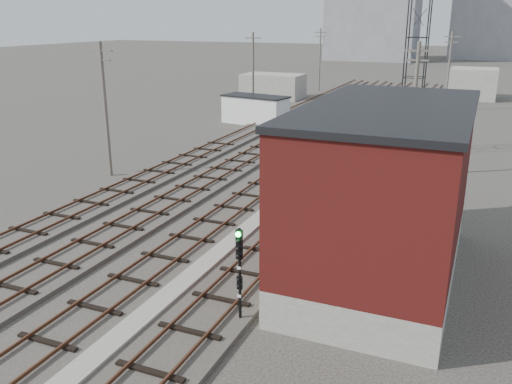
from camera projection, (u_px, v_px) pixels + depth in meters
The scene contains 22 objects.
ground at pixel (391, 105), 68.02m from camera, with size 320.00×320.00×0.00m, color #282621.
track_right at pixel (380, 138), 48.66m from camera, with size 3.20×90.00×0.39m.
track_mid_right at pixel (336, 135), 50.15m from camera, with size 3.20×90.00×0.39m.
track_mid_left at pixel (296, 131), 51.63m from camera, with size 3.20×90.00×0.39m.
track_left at pixel (257, 128), 53.12m from camera, with size 3.20×90.00×0.39m.
platform_curb at pixel (247, 231), 27.49m from camera, with size 0.90×28.00×0.26m, color gray.
brick_building at pixel (384, 193), 22.06m from camera, with size 6.54×12.20×7.22m.
lattice_tower at pixel (416, 58), 41.77m from camera, with size 1.60×1.60×15.00m.
utility_pole_left_a at pixel (105, 106), 36.14m from camera, with size 1.80×0.24×9.00m.
utility_pole_left_b at pixel (253, 73), 58.05m from camera, with size 1.80×0.24×9.00m.
utility_pole_left_c at pixel (320, 58), 79.96m from camera, with size 1.80×0.24×9.00m.
utility_pole_right_a at pixel (414, 106), 36.09m from camera, with size 1.80×0.24×9.00m.
utility_pole_right_b at pixel (449, 69), 62.38m from camera, with size 1.80×0.24×9.00m.
apartment_right at pixel (486, 7), 139.93m from camera, with size 16.00×12.00×26.00m, color gray.
shed_left at pixel (273, 86), 73.48m from camera, with size 8.00×5.00×3.20m, color gray.
shed_right at pixel (473, 84), 72.83m from camera, with size 6.00×6.00×4.00m, color gray.
signal_mast at pixel (239, 270), 18.80m from camera, with size 0.40×0.40×3.63m.
switch_stand at pixel (309, 132), 49.30m from camera, with size 0.29×0.29×1.18m.
site_trailer at pixel (255, 109), 55.59m from camera, with size 7.27×4.13×2.88m.
car_red at pixel (263, 111), 59.34m from camera, with size 1.61×4.00×1.36m, color maroon.
car_silver at pixel (260, 113), 58.01m from camera, with size 1.57×4.51×1.49m, color #9D9FA5.
car_grey at pixel (250, 107), 62.64m from camera, with size 1.76×4.34×1.26m, color slate.
Camera 1 is at (10.89, -9.36, 10.43)m, focal length 38.00 mm.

